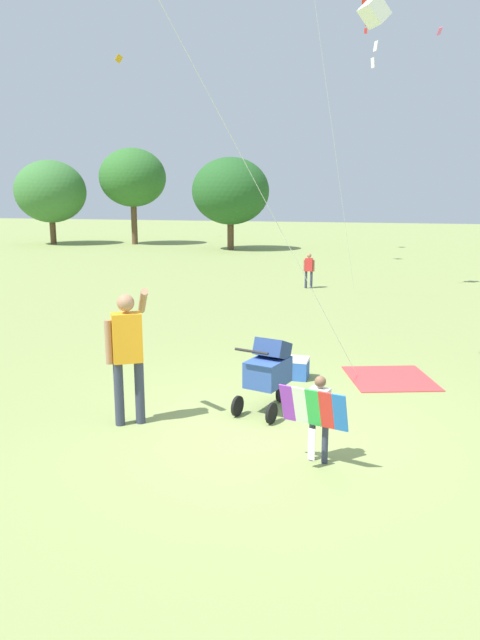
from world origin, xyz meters
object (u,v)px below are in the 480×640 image
picnic_blanket (390,378)px  person_adult_flyer (127,347)px  person_sitting_far (309,268)px  stroller (269,368)px  cooler_box (294,368)px  child_with_butterfly_kite (318,411)px

picnic_blanket → person_adult_flyer: bearing=-137.9°
person_adult_flyer → person_sitting_far: size_ratio=1.59×
person_adult_flyer → stroller: bearing=31.0°
stroller → cooler_box: (0.08, 1.51, -0.43)m
child_with_butterfly_kite → person_sitting_far: bearing=99.9°
child_with_butterfly_kite → stroller: (-0.89, 1.43, -0.00)m
stroller → picnic_blanket: 2.56m
cooler_box → stroller: bearing=-92.9°
picnic_blanket → cooler_box: bearing=-164.8°
child_with_butterfly_kite → picnic_blanket: 3.47m
picnic_blanket → person_sitting_far: bearing=107.6°
person_adult_flyer → stroller: size_ratio=1.60×
child_with_butterfly_kite → picnic_blanket: bearing=78.4°
child_with_butterfly_kite → picnic_blanket: size_ratio=0.74×
person_adult_flyer → picnic_blanket: size_ratio=1.33×
person_adult_flyer → person_sitting_far: bearing=88.3°
person_sitting_far → stroller: bearing=-83.4°
cooler_box → picnic_blanket: bearing=15.2°
child_with_butterfly_kite → stroller: size_ratio=0.89×
person_sitting_far → cooler_box: (1.35, -9.42, -0.49)m
cooler_box → person_sitting_far: bearing=98.1°
stroller → person_sitting_far: (-1.27, 10.94, 0.06)m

